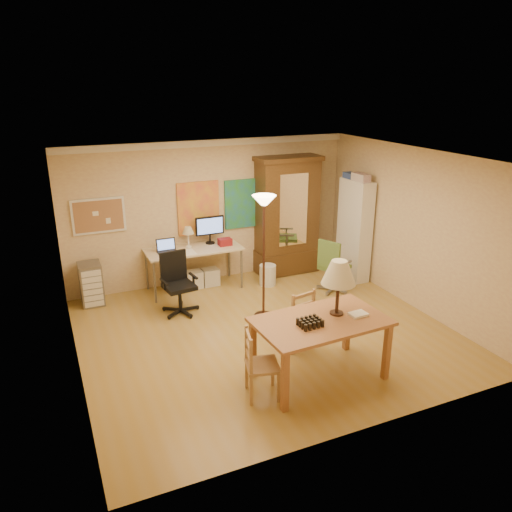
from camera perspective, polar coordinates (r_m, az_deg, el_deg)
name	(u,v)px	position (r m, az deg, el deg)	size (l,w,h in m)	color
floor	(266,333)	(7.86, 1.11, -8.77)	(5.50, 5.50, 0.00)	#A7833B
crown_molding	(209,143)	(9.27, -5.35, 12.75)	(5.50, 0.08, 0.12)	white
corkboard	(99,216)	(9.06, -17.54, 4.40)	(0.90, 0.04, 0.62)	#A0734B
art_panel_left	(199,208)	(9.42, -6.59, 5.44)	(0.80, 0.04, 1.00)	yellow
art_panel_right	(243,204)	(9.71, -1.49, 6.00)	(0.75, 0.04, 0.95)	teal
dining_table	(327,306)	(6.45, 8.16, -5.72)	(1.73, 1.09, 1.58)	brown
ladder_chair_back	(296,320)	(7.31, 4.62, -7.31)	(0.50, 0.49, 0.93)	#A37F4A
ladder_chair_left	(260,366)	(6.25, 0.45, -12.46)	(0.48, 0.50, 0.89)	#A37F4A
torchiere_lamp	(264,221)	(7.77, 0.92, 4.01)	(0.37, 0.37, 2.05)	#42251A
computer_desk	(195,264)	(9.36, -6.98, -0.86)	(1.74, 0.76, 1.32)	beige
office_chair_black	(179,297)	(8.50, -8.78, -4.64)	(0.64, 0.64, 1.04)	black
office_chair_green	(333,277)	(9.33, 8.77, -2.43)	(0.62, 0.62, 1.01)	slate
drawer_cart	(91,284)	(9.13, -18.31, -3.06)	(0.37, 0.45, 0.74)	slate
armoire	(287,223)	(9.96, 3.53, 3.76)	(1.28, 0.61, 2.35)	#38250F
bookshelf	(354,230)	(9.84, 11.17, 2.92)	(0.29, 0.78, 1.95)	white
wastebin	(268,275)	(9.53, 1.34, -2.18)	(0.32, 0.32, 0.40)	silver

